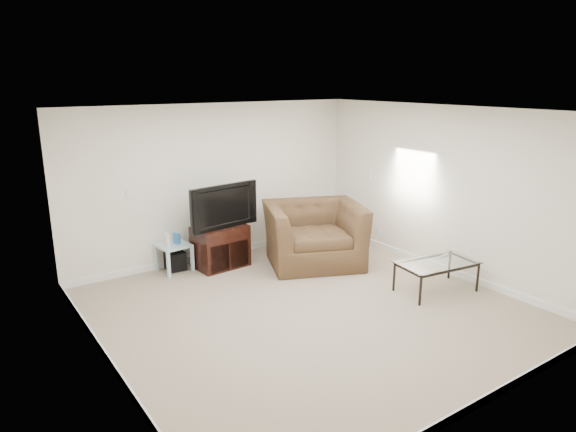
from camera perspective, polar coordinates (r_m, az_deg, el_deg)
floor at (r=6.69m, az=2.37°, el=-10.33°), size 5.00×5.00×0.00m
ceiling at (r=6.05m, az=2.63°, el=11.57°), size 5.00×5.00×0.00m
wall_back at (r=8.33m, az=-7.96°, el=3.73°), size 5.00×0.02×2.50m
wall_left at (r=5.20m, az=-20.09°, el=-4.00°), size 0.02×5.00×2.50m
wall_right at (r=7.98m, az=16.98°, el=2.71°), size 0.02×5.00×2.50m
plate_back at (r=7.81m, az=-17.12°, el=2.44°), size 0.12×0.02×0.12m
plate_right_switch at (r=9.03m, az=8.99°, el=4.56°), size 0.02×0.09×0.13m
plate_right_outlet at (r=9.04m, az=10.06°, el=-1.67°), size 0.02×0.08×0.12m
tv_stand at (r=8.09m, az=-7.53°, el=-3.36°), size 0.83×0.61×0.66m
dvd_player at (r=7.99m, az=-7.42°, el=-1.94°), size 0.42×0.31×0.06m
television at (r=7.88m, az=-7.57°, el=1.20°), size 1.12×0.36×0.68m
side_table at (r=8.06m, az=-12.54°, el=-4.52°), size 0.49×0.49×0.43m
subwoofer at (r=8.11m, az=-12.41°, el=-4.86°), size 0.29×0.29×0.28m
game_console at (r=7.91m, az=-13.29°, el=-2.58°), size 0.05×0.14×0.20m
game_case at (r=7.98m, az=-12.26°, el=-2.46°), size 0.08×0.13×0.17m
recliner at (r=8.09m, az=2.92°, el=-0.90°), size 1.73×1.46×1.29m
coffee_table at (r=7.43m, az=16.11°, el=-6.48°), size 1.17×0.76×0.43m
remote at (r=7.62m, az=17.04°, el=-4.21°), size 0.18×0.08×0.02m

